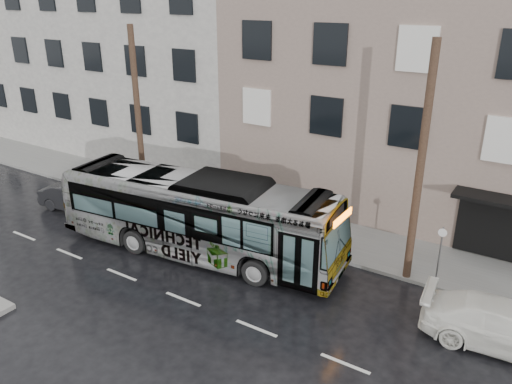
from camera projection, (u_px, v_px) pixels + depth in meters
ground at (223, 270)px, 20.30m from camera, size 120.00×120.00×0.00m
sidewalk at (283, 224)px, 24.11m from camera, size 90.00×3.60×0.15m
building_taupe at (444, 97)px, 25.71m from camera, size 20.00×12.00×11.00m
building_grey at (138, 29)px, 37.44m from camera, size 26.00×15.00×16.00m
utility_pole_front at (420, 167)px, 17.92m from camera, size 0.30×0.30×9.00m
utility_pole_rear at (138, 119)px, 24.91m from camera, size 0.30×0.30×9.00m
sign_post at (439, 256)px, 18.59m from camera, size 0.06×0.06×2.40m
bus at (198, 215)px, 21.06m from camera, size 12.90×4.35×3.52m
white_sedan at (505, 326)px, 15.66m from camera, size 5.27×2.54×1.48m
dark_sedan at (78, 198)px, 25.60m from camera, size 4.37×2.01×1.39m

